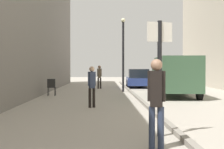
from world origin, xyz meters
The scene contains 10 objects.
ground_plane centered at (0.00, 12.00, 0.00)m, with size 80.00×80.00×0.00m, color #A8A093.
kerb_strip centered at (1.58, 12.00, 0.06)m, with size 0.16×40.00×0.12m, color gray.
pedestrian_main_foreground centered at (-0.44, 22.22, 0.99)m, with size 0.34×0.22×1.72m.
pedestrian_mid_block centered at (0.89, 4.47, 0.99)m, with size 0.33×0.24×1.71m.
pedestrian_far_crossing centered at (-0.58, 10.89, 0.93)m, with size 0.30×0.24×1.60m.
delivery_van centered at (3.72, 15.52, 1.15)m, with size 2.24×5.26×2.12m.
parked_car centered at (2.60, 23.71, 0.71)m, with size 1.98×4.27×1.45m.
street_sign_post centered at (1.14, 5.58, 1.55)m, with size 0.59×0.18×2.60m.
lamp_post centered at (1.14, 19.12, 2.72)m, with size 0.28×0.28×4.76m.
cafe_chair_near_window centered at (-2.99, 16.11, 0.55)m, with size 0.45×0.45×0.94m.
Camera 1 is at (-0.11, -1.59, 1.55)m, focal length 51.51 mm.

